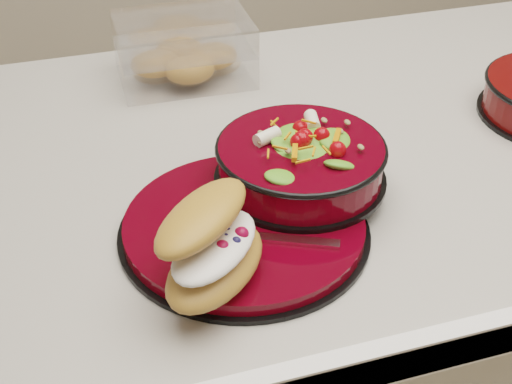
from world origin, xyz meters
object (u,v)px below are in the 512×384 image
object	(u,v)px
island_counter	(267,373)
fork	(253,236)
croissant	(213,245)
salad_bowl	(301,157)
dinner_plate	(245,227)
pastry_box	(184,51)

from	to	relation	value
island_counter	fork	world-z (taller)	fork
croissant	fork	size ratio (longest dim) A/B	1.03
fork	salad_bowl	bearing A→B (deg)	-18.77
croissant	fork	world-z (taller)	croissant
dinner_plate	fork	size ratio (longest dim) A/B	1.72
salad_bowl	fork	bearing A→B (deg)	-134.50
island_counter	dinner_plate	world-z (taller)	dinner_plate
salad_bowl	croissant	xyz separation A→B (m)	(-0.14, -0.13, 0.01)
croissant	pastry_box	xyz separation A→B (m)	(0.08, 0.48, -0.02)
salad_bowl	pastry_box	world-z (taller)	salad_bowl
island_counter	dinner_plate	bearing A→B (deg)	-117.21
dinner_plate	croissant	xyz separation A→B (m)	(-0.05, -0.08, 0.05)
salad_bowl	pastry_box	size ratio (longest dim) A/B	1.01
salad_bowl	croissant	distance (m)	0.19
island_counter	dinner_plate	distance (m)	0.49
pastry_box	island_counter	bearing A→B (deg)	-74.25
island_counter	dinner_plate	xyz separation A→B (m)	(-0.08, -0.16, 0.46)
dinner_plate	pastry_box	world-z (taller)	pastry_box
island_counter	pastry_box	size ratio (longest dim) A/B	6.11
island_counter	croissant	size ratio (longest dim) A/B	7.39
pastry_box	croissant	bearing A→B (deg)	-97.54
fork	pastry_box	xyz separation A→B (m)	(0.02, 0.43, 0.02)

